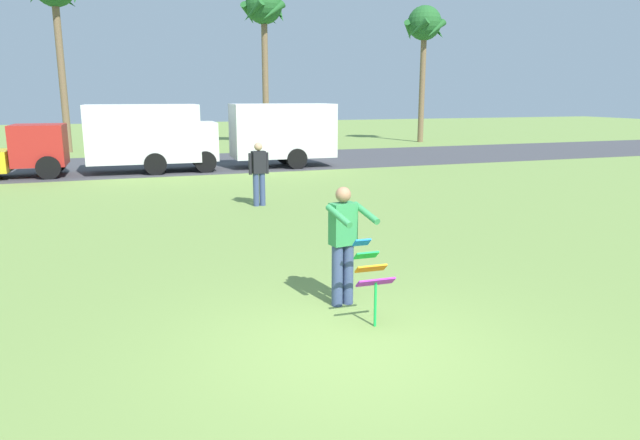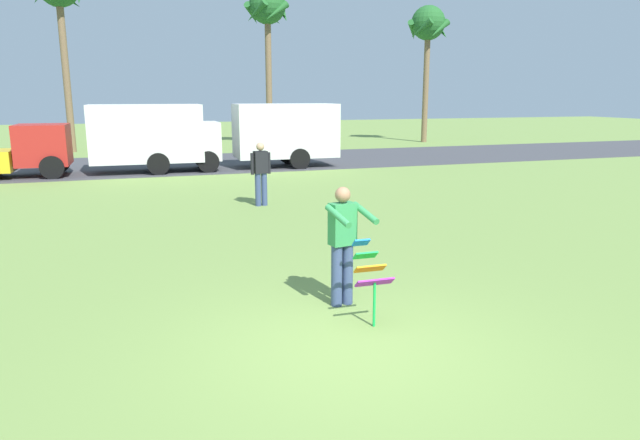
% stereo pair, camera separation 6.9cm
% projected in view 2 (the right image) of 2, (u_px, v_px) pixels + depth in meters
% --- Properties ---
extents(ground_plane, '(120.00, 120.00, 0.00)m').
position_uv_depth(ground_plane, '(350.00, 347.00, 6.91)').
color(ground_plane, olive).
extents(road_strip, '(120.00, 8.00, 0.01)m').
position_uv_depth(road_strip, '(186.00, 164.00, 25.32)').
color(road_strip, '#424247').
rests_on(road_strip, ground).
extents(person_kite_flyer, '(0.63, 0.72, 1.73)m').
position_uv_depth(person_kite_flyer, '(343.00, 241.00, 8.11)').
color(person_kite_flyer, '#384772').
rests_on(person_kite_flyer, ground).
extents(kite_held, '(0.51, 0.63, 1.08)m').
position_uv_depth(kite_held, '(370.00, 271.00, 7.54)').
color(kite_held, blue).
rests_on(kite_held, ground).
extents(parked_truck_red_cab, '(6.74, 2.22, 2.62)m').
position_uv_depth(parked_truck_red_cab, '(124.00, 137.00, 22.03)').
color(parked_truck_red_cab, '#B2231E').
rests_on(parked_truck_red_cab, ground).
extents(parked_truck_white_box, '(6.74, 2.22, 2.62)m').
position_uv_depth(parked_truck_white_box, '(266.00, 134.00, 23.77)').
color(parked_truck_white_box, silver).
rests_on(parked_truck_white_box, ground).
extents(palm_tree_centre_far, '(2.58, 2.71, 9.03)m').
position_uv_depth(palm_tree_centre_far, '(268.00, 13.00, 32.67)').
color(palm_tree_centre_far, brown).
rests_on(palm_tree_centre_far, ground).
extents(palm_tree_far_left, '(2.58, 2.71, 8.40)m').
position_uv_depth(palm_tree_far_left, '(428.00, 29.00, 35.54)').
color(palm_tree_far_left, brown).
rests_on(palm_tree_far_left, ground).
extents(person_walker_near, '(0.57, 0.26, 1.73)m').
position_uv_depth(person_walker_near, '(261.00, 172.00, 15.55)').
color(person_walker_near, '#384772').
rests_on(person_walker_near, ground).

